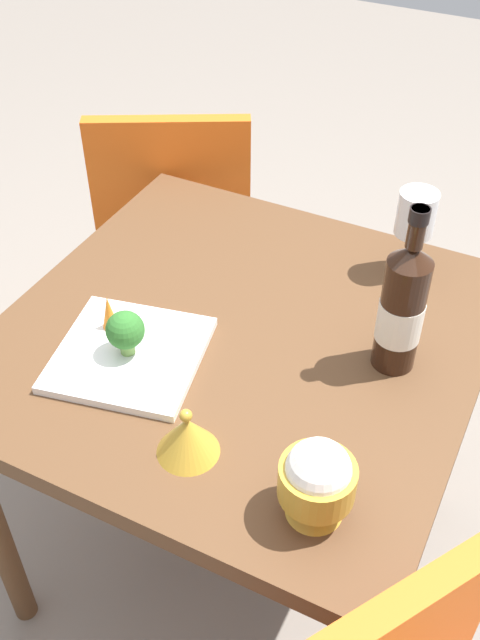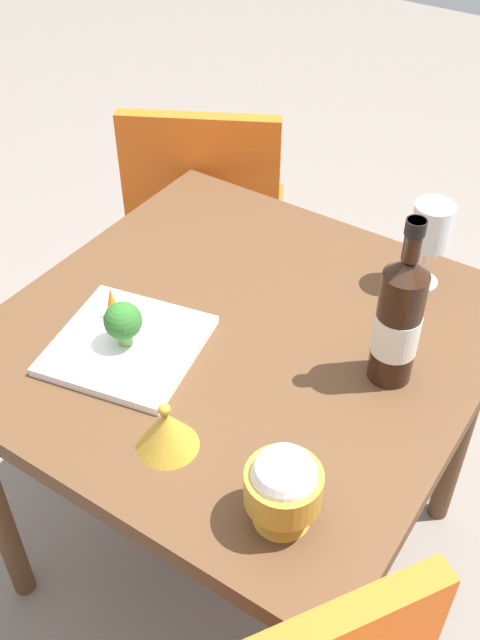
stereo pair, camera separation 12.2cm
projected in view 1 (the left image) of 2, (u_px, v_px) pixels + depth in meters
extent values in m
plane|color=gray|center=(240.00, 547.00, 1.84)|extent=(8.00, 8.00, 0.00)
cube|color=brown|center=(240.00, 340.00, 1.37)|extent=(0.86, 0.86, 0.04)
cylinder|color=brown|center=(179.00, 314.00, 1.98)|extent=(0.05, 0.05, 0.68)
cylinder|color=brown|center=(450.00, 405.00, 1.74)|extent=(0.05, 0.05, 0.68)
cube|color=orange|center=(178.00, 222.00, 2.14)|extent=(0.54, 0.54, 0.02)
cube|color=orange|center=(171.00, 192.00, 1.86)|extent=(0.37, 0.22, 0.40)
cylinder|color=black|center=(132.00, 251.00, 2.41)|extent=(0.03, 0.03, 0.43)
cylinder|color=black|center=(236.00, 250.00, 2.42)|extent=(0.03, 0.03, 0.43)
cylinder|color=black|center=(122.00, 320.00, 2.16)|extent=(0.03, 0.03, 0.43)
cylinder|color=black|center=(238.00, 318.00, 2.16)|extent=(0.03, 0.03, 0.43)
cylinder|color=black|center=(401.00, 315.00, 1.23)|extent=(0.07, 0.08, 0.22)
cone|color=black|center=(412.00, 255.00, 1.15)|extent=(0.07, 0.08, 0.03)
cylinder|color=black|center=(417.00, 228.00, 1.12)|extent=(0.03, 0.03, 0.07)
cylinder|color=black|center=(420.00, 215.00, 1.10)|extent=(0.03, 0.03, 0.02)
cylinder|color=silver|center=(400.00, 320.00, 1.24)|extent=(0.08, 0.08, 0.08)
cylinder|color=white|center=(406.00, 268.00, 1.50)|extent=(0.07, 0.07, 0.00)
cylinder|color=white|center=(410.00, 250.00, 1.47)|extent=(0.01, 0.01, 0.08)
cylinder|color=white|center=(416.00, 213.00, 1.42)|extent=(0.08, 0.08, 0.09)
cone|color=gold|center=(315.00, 502.00, 1.06)|extent=(0.08, 0.08, 0.04)
cylinder|color=gold|center=(317.00, 481.00, 1.02)|extent=(0.11, 0.11, 0.05)
sphere|color=white|center=(318.00, 471.00, 1.01)|extent=(0.09, 0.09, 0.09)
cone|color=gold|center=(187.00, 435.00, 1.13)|extent=(0.10, 0.10, 0.07)
sphere|color=gold|center=(186.00, 416.00, 1.10)|extent=(0.02, 0.02, 0.02)
cube|color=white|center=(130.00, 354.00, 1.31)|extent=(0.30, 0.30, 0.02)
cylinder|color=#729E4C|center=(127.00, 346.00, 1.29)|extent=(0.03, 0.03, 0.03)
sphere|color=#2D6B28|center=(125.00, 330.00, 1.26)|extent=(0.07, 0.07, 0.07)
cone|color=orange|center=(109.00, 312.00, 1.33)|extent=(0.03, 0.03, 0.07)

